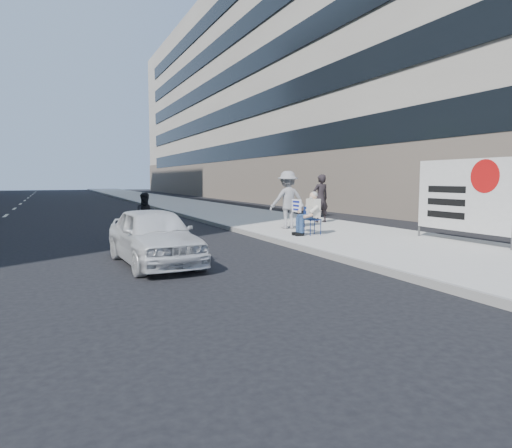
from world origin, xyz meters
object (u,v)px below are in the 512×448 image
jogger (288,200)px  pedestrian_woman (321,198)px  motorcycle (146,219)px  protest_banner (462,195)px  seated_protester (309,211)px  white_sedan_near (154,236)px

jogger → pedestrian_woman: jogger is taller
jogger → motorcycle: (-4.74, 0.18, -0.49)m
protest_banner → seated_protester: bearing=132.9°
motorcycle → protest_banner: bearing=-34.3°
white_sedan_near → motorcycle: size_ratio=1.77×
protest_banner → white_sedan_near: (-7.91, 1.00, -0.79)m
seated_protester → protest_banner: protest_banner is taller
seated_protester → jogger: bearing=81.6°
jogger → protest_banner: 5.56m
seated_protester → jogger: jogger is taller
seated_protester → pedestrian_woman: pedestrian_woman is taller
pedestrian_woman → seated_protester: bearing=50.0°
motorcycle → jogger: bearing=-1.5°
seated_protester → protest_banner: size_ratio=0.43×
seated_protester → motorcycle: bearing=155.3°
jogger → motorcycle: jogger is taller
white_sedan_near → jogger: bearing=32.5°
jogger → pedestrian_woman: size_ratio=1.05×
jogger → motorcycle: 4.76m
pedestrian_woman → white_sedan_near: pedestrian_woman is taller
seated_protester → white_sedan_near: seated_protester is taller
seated_protester → protest_banner: 4.21m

